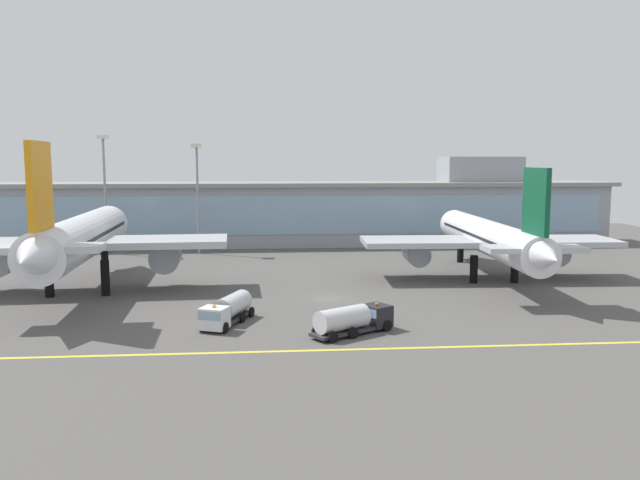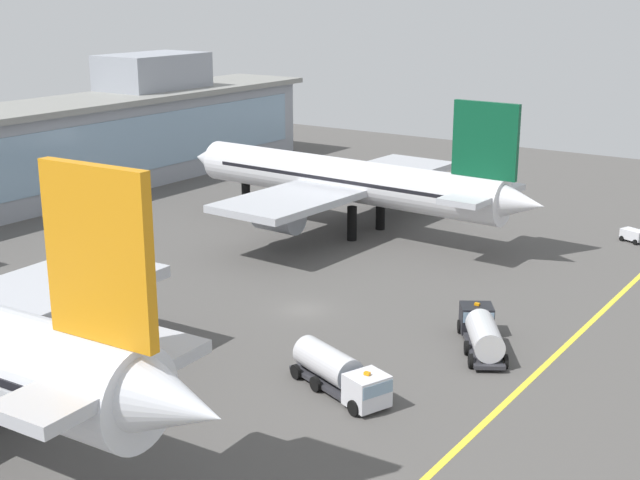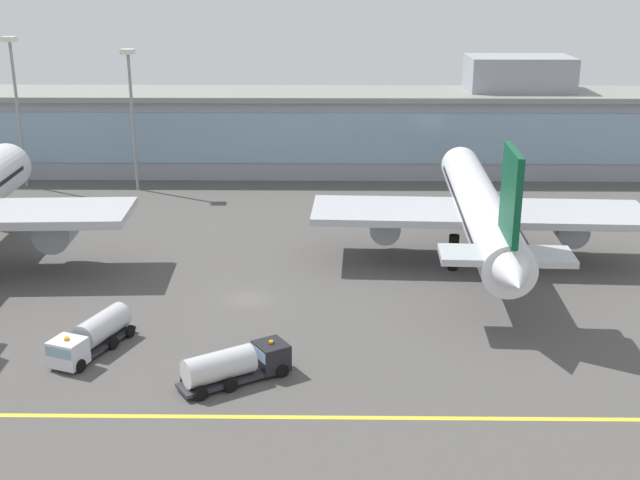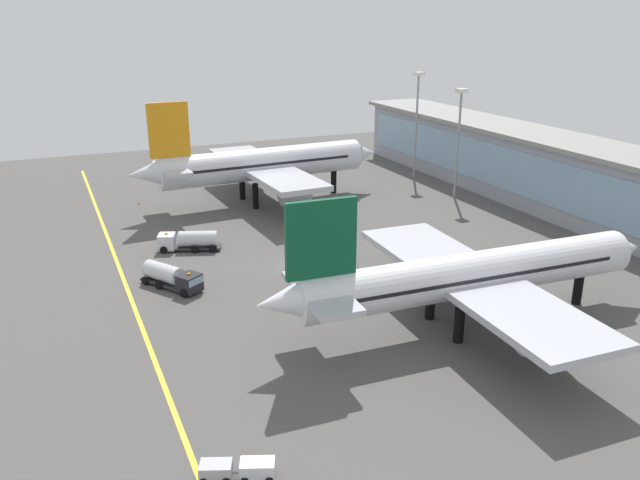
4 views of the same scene
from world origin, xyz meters
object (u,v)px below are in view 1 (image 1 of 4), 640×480
at_px(airliner_near_right, 489,238).
at_px(fuel_tanker_truck, 355,319).
at_px(baggage_tug_near, 226,310).
at_px(airliner_near_left, 81,239).
at_px(apron_light_mast_west, 104,176).
at_px(apron_light_mast_centre, 197,180).

relative_size(airliner_near_right, fuel_tanker_truck, 5.43).
bearing_deg(airliner_near_right, baggage_tug_near, 124.79).
xyz_separation_m(airliner_near_left, apron_light_mast_west, (-5.38, 35.96, 7.43)).
height_order(airliner_near_right, apron_light_mast_centre, apron_light_mast_centre).
xyz_separation_m(airliner_near_right, fuel_tanker_truck, (-23.56, -27.83, -4.48)).
xyz_separation_m(airliner_near_left, apron_light_mast_centre, (11.67, 34.39, 6.55)).
distance_m(airliner_near_left, airliner_near_right, 56.64).
height_order(apron_light_mast_west, apron_light_mast_centre, apron_light_mast_west).
height_order(baggage_tug_near, apron_light_mast_centre, apron_light_mast_centre).
relative_size(airliner_near_right, apron_light_mast_west, 2.22).
bearing_deg(apron_light_mast_centre, baggage_tug_near, -81.21).
bearing_deg(baggage_tug_near, apron_light_mast_west, -134.36).
relative_size(airliner_near_left, apron_light_mast_west, 2.19).
xyz_separation_m(airliner_near_right, baggage_tug_near, (-36.57, -23.08, -4.48)).
height_order(airliner_near_left, baggage_tug_near, airliner_near_left).
height_order(fuel_tanker_truck, baggage_tug_near, same).
bearing_deg(fuel_tanker_truck, apron_light_mast_west, 90.48).
height_order(airliner_near_left, fuel_tanker_truck, airliner_near_left).
bearing_deg(airliner_near_right, apron_light_mast_west, 65.50).
distance_m(airliner_near_right, apron_light_mast_centre, 54.43).
distance_m(airliner_near_right, baggage_tug_near, 43.48).
height_order(airliner_near_right, baggage_tug_near, airliner_near_right).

